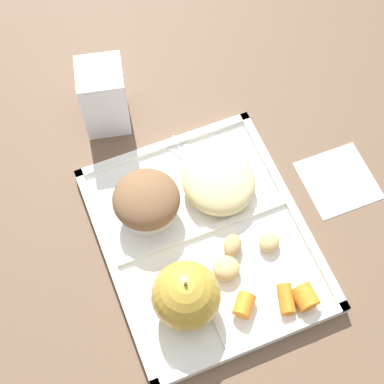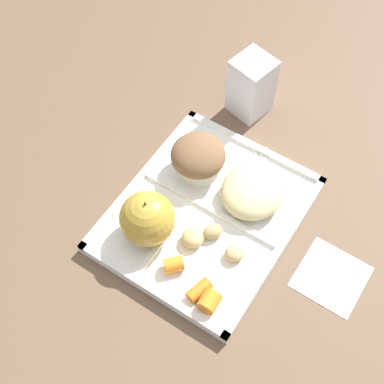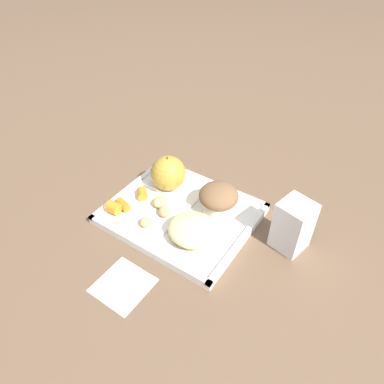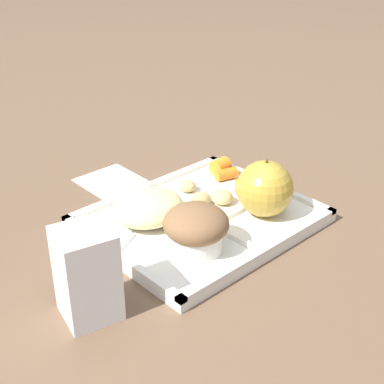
% 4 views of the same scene
% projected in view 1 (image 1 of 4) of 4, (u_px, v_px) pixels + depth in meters
% --- Properties ---
extents(ground, '(6.00, 6.00, 0.00)m').
position_uv_depth(ground, '(204.00, 241.00, 0.80)').
color(ground, brown).
extents(lunch_tray, '(0.31, 0.26, 0.02)m').
position_uv_depth(lunch_tray, '(205.00, 240.00, 0.80)').
color(lunch_tray, white).
rests_on(lunch_tray, ground).
extents(green_apple, '(0.08, 0.08, 0.09)m').
position_uv_depth(green_apple, '(186.00, 296.00, 0.71)').
color(green_apple, '#B79333').
rests_on(green_apple, lunch_tray).
extents(bran_muffin, '(0.09, 0.09, 0.06)m').
position_uv_depth(bran_muffin, '(147.00, 202.00, 0.78)').
color(bran_muffin, silver).
rests_on(bran_muffin, lunch_tray).
extents(carrot_slice_edge, '(0.03, 0.03, 0.03)m').
position_uv_depth(carrot_slice_edge, '(305.00, 297.00, 0.74)').
color(carrot_slice_edge, orange).
rests_on(carrot_slice_edge, lunch_tray).
extents(carrot_slice_center, '(0.04, 0.03, 0.02)m').
position_uv_depth(carrot_slice_center, '(286.00, 299.00, 0.75)').
color(carrot_slice_center, orange).
rests_on(carrot_slice_center, lunch_tray).
extents(carrot_slice_tilted, '(0.04, 0.04, 0.02)m').
position_uv_depth(carrot_slice_tilted, '(244.00, 305.00, 0.74)').
color(carrot_slice_tilted, orange).
rests_on(carrot_slice_tilted, lunch_tray).
extents(potato_chunk_golden, '(0.04, 0.04, 0.02)m').
position_uv_depth(potato_chunk_golden, '(232.00, 245.00, 0.78)').
color(potato_chunk_golden, tan).
rests_on(potato_chunk_golden, lunch_tray).
extents(potato_chunk_wedge, '(0.04, 0.05, 0.02)m').
position_uv_depth(potato_chunk_wedge, '(226.00, 268.00, 0.76)').
color(potato_chunk_wedge, tan).
rests_on(potato_chunk_wedge, lunch_tray).
extents(potato_chunk_browned, '(0.04, 0.04, 0.02)m').
position_uv_depth(potato_chunk_browned, '(269.00, 242.00, 0.78)').
color(potato_chunk_browned, tan).
rests_on(potato_chunk_browned, lunch_tray).
extents(egg_noodle_pile, '(0.11, 0.10, 0.04)m').
position_uv_depth(egg_noodle_pile, '(218.00, 180.00, 0.81)').
color(egg_noodle_pile, beige).
rests_on(egg_noodle_pile, lunch_tray).
extents(meatball_side, '(0.03, 0.03, 0.03)m').
position_uv_depth(meatball_side, '(239.00, 180.00, 0.81)').
color(meatball_side, brown).
rests_on(meatball_side, lunch_tray).
extents(meatball_front, '(0.03, 0.03, 0.03)m').
position_uv_depth(meatball_front, '(231.00, 174.00, 0.82)').
color(meatball_front, brown).
rests_on(meatball_front, lunch_tray).
extents(meatball_center, '(0.04, 0.04, 0.04)m').
position_uv_depth(meatball_center, '(232.00, 178.00, 0.81)').
color(meatball_center, brown).
rests_on(meatball_center, lunch_tray).
extents(meatball_back, '(0.03, 0.03, 0.03)m').
position_uv_depth(meatball_back, '(201.00, 184.00, 0.81)').
color(meatball_back, '#755B4C').
rests_on(meatball_back, lunch_tray).
extents(plastic_fork, '(0.14, 0.08, 0.00)m').
position_uv_depth(plastic_fork, '(201.00, 165.00, 0.84)').
color(plastic_fork, silver).
rests_on(plastic_fork, lunch_tray).
extents(milk_carton, '(0.07, 0.07, 0.11)m').
position_uv_depth(milk_carton, '(104.00, 97.00, 0.84)').
color(milk_carton, white).
rests_on(milk_carton, ground).
extents(paper_napkin, '(0.10, 0.10, 0.00)m').
position_uv_depth(paper_napkin, '(338.00, 180.00, 0.84)').
color(paper_napkin, white).
rests_on(paper_napkin, ground).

